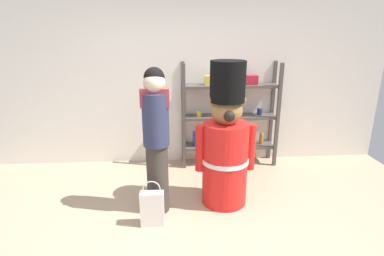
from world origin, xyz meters
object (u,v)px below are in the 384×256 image
(person_shopper, at_px, (156,137))
(shopping_bag, at_px, (152,208))
(teddy_bear_guard, at_px, (226,144))
(merchandise_shelf, at_px, (229,115))

(person_shopper, distance_m, shopping_bag, 0.78)
(teddy_bear_guard, relative_size, person_shopper, 1.03)
(merchandise_shelf, height_order, person_shopper, person_shopper)
(merchandise_shelf, distance_m, person_shopper, 1.71)
(merchandise_shelf, bearing_deg, shopping_bag, -124.68)
(merchandise_shelf, bearing_deg, teddy_bear_guard, -102.47)
(merchandise_shelf, relative_size, person_shopper, 0.95)
(person_shopper, height_order, shopping_bag, person_shopper)
(teddy_bear_guard, bearing_deg, merchandise_shelf, 77.53)
(shopping_bag, bearing_deg, teddy_bear_guard, 27.12)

